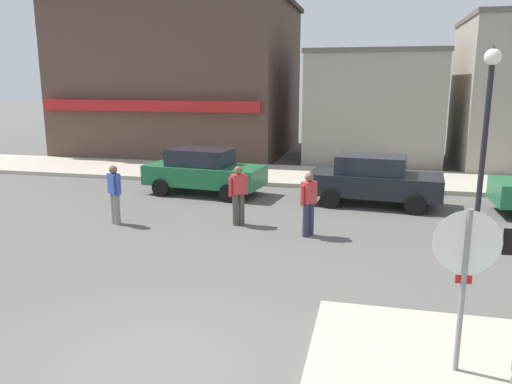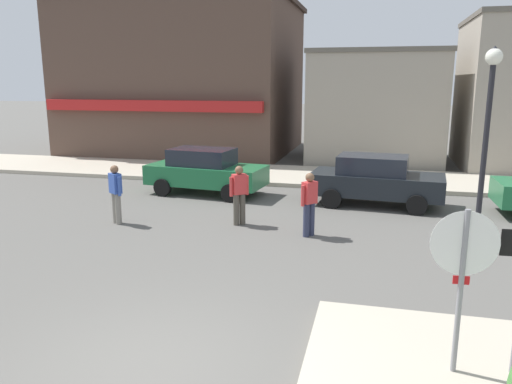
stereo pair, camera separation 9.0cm
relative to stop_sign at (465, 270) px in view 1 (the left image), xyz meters
The scene contains 11 objects.
ground_plane 4.27m from the stop_sign, behind, with size 160.00×160.00×0.00m, color #5B5954.
kerb_far 14.02m from the stop_sign, 106.37° to the left, with size 80.00×4.00×0.15m, color #B7AD99.
stop_sign is the anchor object (origin of this frame).
lamp_post 5.96m from the stop_sign, 77.79° to the left, with size 0.36×0.36×4.54m.
parked_car_nearest 11.85m from the stop_sign, 124.97° to the left, with size 4.17×2.22×1.56m.
parked_car_second 9.52m from the stop_sign, 96.62° to the left, with size 4.14×2.16×1.56m.
pedestrian_crossing_near 7.85m from the stop_sign, 126.27° to the left, with size 0.48×0.42×1.61m.
pedestrian_crossing_far 9.72m from the stop_sign, 144.55° to the left, with size 0.50×0.39×1.61m.
pedestrian_kerb_side 6.36m from the stop_sign, 114.91° to the left, with size 0.40×0.49×1.61m.
building_corner_shop 23.17m from the stop_sign, 119.55° to the left, with size 11.58×9.84×7.97m.
building_storefront_left_near 18.77m from the stop_sign, 93.88° to the left, with size 6.13×6.15×5.19m.
Camera 1 is at (2.74, -5.56, 3.80)m, focal length 35.00 mm.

